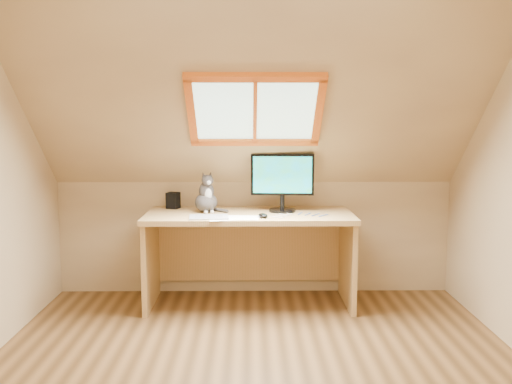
{
  "coord_description": "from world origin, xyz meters",
  "views": [
    {
      "loc": [
        -0.04,
        -3.29,
        1.56
      ],
      "look_at": [
        0.01,
        1.0,
        1.01
      ],
      "focal_mm": 40.0,
      "sensor_mm": 36.0,
      "label": 1
    }
  ],
  "objects": [
    {
      "name": "cat",
      "position": [
        -0.4,
        1.43,
        0.91
      ],
      "size": [
        0.25,
        0.28,
        0.35
      ],
      "color": "#47413F",
      "rests_on": "desk"
    },
    {
      "name": "desk",
      "position": [
        -0.04,
        1.45,
        0.55
      ],
      "size": [
        1.71,
        0.75,
        0.78
      ],
      "color": "tan",
      "rests_on": "ground"
    },
    {
      "name": "desk_speaker",
      "position": [
        -0.71,
        1.63,
        0.85
      ],
      "size": [
        0.12,
        0.12,
        0.14
      ],
      "primitive_type": "cube",
      "rotation": [
        0.0,
        0.0,
        -0.33
      ],
      "color": "black",
      "rests_on": "desk"
    },
    {
      "name": "room_shell",
      "position": [
        0.0,
        -0.09,
        1.43
      ],
      "size": [
        3.52,
        3.52,
        2.41
      ],
      "color": "tan",
      "rests_on": "ground"
    },
    {
      "name": "mouse",
      "position": [
        0.06,
        1.15,
        0.8
      ],
      "size": [
        0.1,
        0.13,
        0.04
      ],
      "primitive_type": "ellipsoid",
      "rotation": [
        0.0,
        0.0,
        0.42
      ],
      "color": "black",
      "rests_on": "desk"
    },
    {
      "name": "monitor",
      "position": [
        0.23,
        1.44,
        1.06
      ],
      "size": [
        0.53,
        0.22,
        0.49
      ],
      "color": "black",
      "rests_on": "desk"
    },
    {
      "name": "papers",
      "position": [
        -0.17,
        1.12,
        0.78
      ],
      "size": [
        0.33,
        0.27,
        0.0
      ],
      "color": "white",
      "rests_on": "desk"
    },
    {
      "name": "graphics_tablet",
      "position": [
        -0.36,
        1.14,
        0.79
      ],
      "size": [
        0.32,
        0.24,
        0.01
      ],
      "primitive_type": "cube",
      "rotation": [
        0.0,
        0.0,
        0.07
      ],
      "color": "#B2B2B7",
      "rests_on": "desk"
    },
    {
      "name": "ground",
      "position": [
        0.0,
        0.0,
        0.0
      ],
      "size": [
        3.5,
        3.5,
        0.0
      ],
      "primitive_type": "plane",
      "color": "brown",
      "rests_on": "ground"
    },
    {
      "name": "cables",
      "position": [
        0.37,
        1.26,
        0.79
      ],
      "size": [
        0.51,
        0.26,
        0.01
      ],
      "color": "silver",
      "rests_on": "desk"
    }
  ]
}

